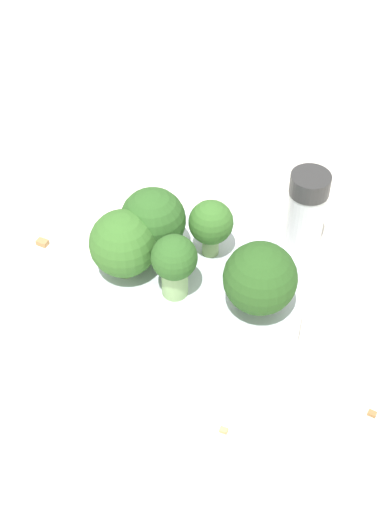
% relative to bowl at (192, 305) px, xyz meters
% --- Properties ---
extents(ground_plane, '(3.00, 3.00, 0.00)m').
position_rel_bowl_xyz_m(ground_plane, '(0.00, 0.00, -0.02)').
color(ground_plane, silver).
extents(bowl, '(0.17, 0.17, 0.05)m').
position_rel_bowl_xyz_m(bowl, '(0.00, 0.00, 0.00)').
color(bowl, silver).
rests_on(bowl, ground_plane).
extents(broccoli_floret_0, '(0.05, 0.05, 0.06)m').
position_rel_bowl_xyz_m(broccoli_floret_0, '(-0.03, -0.03, 0.06)').
color(broccoli_floret_0, '#7A9E5B').
rests_on(broccoli_floret_0, bowl).
extents(broccoli_floret_1, '(0.05, 0.05, 0.06)m').
position_rel_bowl_xyz_m(broccoli_floret_1, '(0.02, 0.05, 0.06)').
color(broccoli_floret_1, '#84AD66').
rests_on(broccoli_floret_1, bowl).
extents(broccoli_floret_2, '(0.05, 0.05, 0.05)m').
position_rel_bowl_xyz_m(broccoli_floret_2, '(-0.01, -0.05, 0.05)').
color(broccoli_floret_2, '#7A9E5B').
rests_on(broccoli_floret_2, bowl).
extents(broccoli_floret_3, '(0.03, 0.03, 0.05)m').
position_rel_bowl_xyz_m(broccoli_floret_3, '(0.01, -0.01, 0.06)').
color(broccoli_floret_3, '#8EB770').
rests_on(broccoli_floret_3, bowl).
extents(broccoli_floret_4, '(0.03, 0.03, 0.05)m').
position_rel_bowl_xyz_m(broccoli_floret_4, '(-0.03, 0.01, 0.05)').
color(broccoli_floret_4, '#7A9E5B').
rests_on(broccoli_floret_4, bowl).
extents(pepper_shaker, '(0.03, 0.03, 0.08)m').
position_rel_bowl_xyz_m(pepper_shaker, '(-0.10, 0.08, 0.02)').
color(pepper_shaker, silver).
rests_on(pepper_shaker, ground_plane).
extents(almond_crumb_0, '(0.01, 0.01, 0.01)m').
position_rel_bowl_xyz_m(almond_crumb_0, '(0.09, 0.03, -0.02)').
color(almond_crumb_0, tan).
rests_on(almond_crumb_0, ground_plane).
extents(almond_crumb_3, '(0.01, 0.01, 0.01)m').
position_rel_bowl_xyz_m(almond_crumb_3, '(-0.07, -0.14, -0.02)').
color(almond_crumb_3, '#AD7F4C').
rests_on(almond_crumb_3, ground_plane).
extents(almond_crumb_4, '(0.01, 0.01, 0.01)m').
position_rel_bowl_xyz_m(almond_crumb_4, '(0.07, 0.14, -0.02)').
color(almond_crumb_4, olive).
rests_on(almond_crumb_4, ground_plane).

